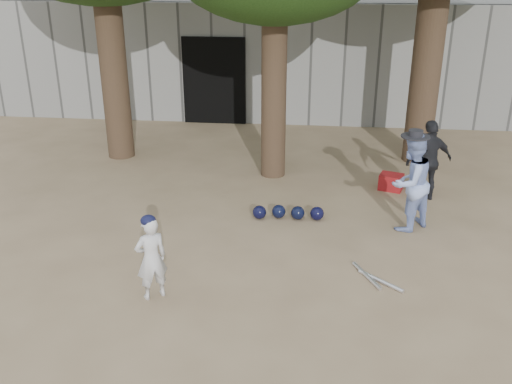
# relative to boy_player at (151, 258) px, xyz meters

# --- Properties ---
(ground) EXTENTS (70.00, 70.00, 0.00)m
(ground) POSITION_rel_boy_player_xyz_m (0.58, 0.38, -0.56)
(ground) COLOR #937C5E
(ground) RESTS_ON ground
(boy_player) EXTENTS (0.49, 0.46, 1.13)m
(boy_player) POSITION_rel_boy_player_xyz_m (0.00, 0.00, 0.00)
(boy_player) COLOR silver
(boy_player) RESTS_ON ground
(spectator_blue) EXTENTS (0.97, 0.96, 1.58)m
(spectator_blue) POSITION_rel_boy_player_xyz_m (3.52, 2.39, 0.22)
(spectator_blue) COLOR #9BB2F0
(spectator_blue) RESTS_ON ground
(spectator_dark) EXTENTS (0.93, 0.62, 1.47)m
(spectator_dark) POSITION_rel_boy_player_xyz_m (4.01, 3.63, 0.17)
(spectator_dark) COLOR black
(spectator_dark) RESTS_ON ground
(red_bag) EXTENTS (0.50, 0.44, 0.30)m
(red_bag) POSITION_rel_boy_player_xyz_m (3.46, 4.02, -0.41)
(red_bag) COLOR maroon
(red_bag) RESTS_ON ground
(back_building) EXTENTS (16.00, 5.24, 3.00)m
(back_building) POSITION_rel_boy_player_xyz_m (0.58, 10.71, 0.94)
(back_building) COLOR gray
(back_building) RESTS_ON ground
(helmet_row) EXTENTS (1.19, 0.30, 0.23)m
(helmet_row) POSITION_rel_boy_player_xyz_m (1.60, 2.53, -0.45)
(helmet_row) COLOR black
(helmet_row) RESTS_ON ground
(bat_pile) EXTENTS (0.65, 0.71, 0.06)m
(bat_pile) POSITION_rel_boy_player_xyz_m (2.87, 0.71, -0.54)
(bat_pile) COLOR silver
(bat_pile) RESTS_ON ground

